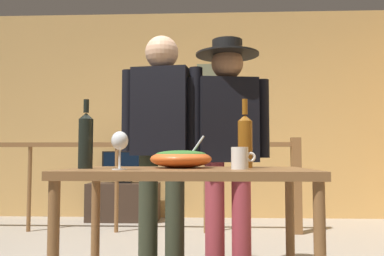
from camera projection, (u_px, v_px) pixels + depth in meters
back_wall at (193, 114)px, 5.62m from camera, size 5.97×0.10×2.79m
framed_picture at (212, 81)px, 5.58m from camera, size 0.42×0.03×0.47m
stair_railing at (172, 169)px, 4.46m from camera, size 3.98×0.10×1.03m
tv_console at (124, 202)px, 5.24m from camera, size 0.90×0.40×0.48m
flat_screen_tv at (123, 164)px, 5.24m from camera, size 0.54×0.12×0.41m
serving_table at (189, 186)px, 2.04m from camera, size 1.20×0.72×0.77m
salad_bowl at (181, 158)px, 2.15m from camera, size 0.32×0.32×0.17m
wine_glass at (120, 142)px, 1.90m from camera, size 0.08×0.08×0.18m
wine_bottle_dark at (86, 139)px, 2.06m from camera, size 0.07×0.07×0.35m
wine_bottle_amber at (245, 140)px, 2.18m from camera, size 0.08×0.08×0.37m
mug_white at (240, 158)px, 1.96m from camera, size 0.12×0.08×0.11m
person_standing_left at (161, 134)px, 2.79m from camera, size 0.56×0.27×1.66m
person_standing_right at (228, 136)px, 2.77m from camera, size 0.57×0.43×1.63m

